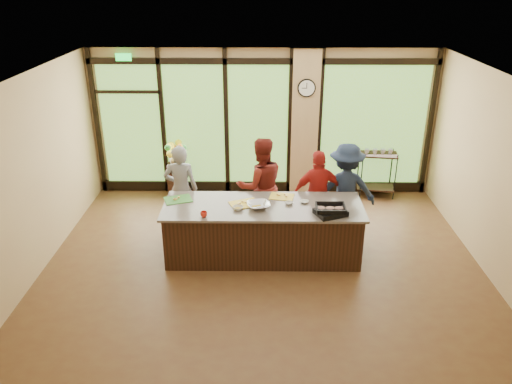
{
  "coord_description": "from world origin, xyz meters",
  "views": [
    {
      "loc": [
        -0.03,
        -6.9,
        4.36
      ],
      "look_at": [
        -0.11,
        0.4,
        1.11
      ],
      "focal_mm": 35.0,
      "sensor_mm": 36.0,
      "label": 1
    }
  ],
  "objects_px": {
    "roasting_pan": "(330,212)",
    "cook_right": "(345,189)",
    "flower_stand": "(177,180)",
    "cook_left": "(181,189)",
    "island_base": "(263,232)",
    "bar_cart": "(377,168)"
  },
  "relations": [
    {
      "from": "island_base",
      "to": "roasting_pan",
      "type": "bearing_deg",
      "value": -17.14
    },
    {
      "from": "cook_right",
      "to": "flower_stand",
      "type": "distance_m",
      "value": 3.62
    },
    {
      "from": "roasting_pan",
      "to": "cook_right",
      "type": "bearing_deg",
      "value": 46.73
    },
    {
      "from": "cook_left",
      "to": "cook_right",
      "type": "distance_m",
      "value": 2.9
    },
    {
      "from": "roasting_pan",
      "to": "bar_cart",
      "type": "relative_size",
      "value": 0.43
    },
    {
      "from": "island_base",
      "to": "flower_stand",
      "type": "distance_m",
      "value": 2.98
    },
    {
      "from": "cook_right",
      "to": "flower_stand",
      "type": "relative_size",
      "value": 2.36
    },
    {
      "from": "flower_stand",
      "to": "bar_cart",
      "type": "relative_size",
      "value": 0.68
    },
    {
      "from": "cook_right",
      "to": "roasting_pan",
      "type": "distance_m",
      "value": 1.25
    },
    {
      "from": "bar_cart",
      "to": "flower_stand",
      "type": "bearing_deg",
      "value": -171.2
    },
    {
      "from": "island_base",
      "to": "bar_cart",
      "type": "height_order",
      "value": "bar_cart"
    },
    {
      "from": "roasting_pan",
      "to": "cook_left",
      "type": "bearing_deg",
      "value": 130.82
    },
    {
      "from": "island_base",
      "to": "cook_right",
      "type": "bearing_deg",
      "value": 30.54
    },
    {
      "from": "flower_stand",
      "to": "bar_cart",
      "type": "bearing_deg",
      "value": -1.65
    },
    {
      "from": "roasting_pan",
      "to": "flower_stand",
      "type": "xyz_separation_m",
      "value": [
        -2.83,
        2.7,
        -0.61
      ]
    },
    {
      "from": "flower_stand",
      "to": "island_base",
      "type": "bearing_deg",
      "value": -55.65
    },
    {
      "from": "cook_right",
      "to": "flower_stand",
      "type": "bearing_deg",
      "value": -24.17
    },
    {
      "from": "island_base",
      "to": "roasting_pan",
      "type": "xyz_separation_m",
      "value": [
        1.03,
        -0.32,
        0.52
      ]
    },
    {
      "from": "cook_left",
      "to": "island_base",
      "type": "bearing_deg",
      "value": 148.48
    },
    {
      "from": "island_base",
      "to": "bar_cart",
      "type": "bearing_deg",
      "value": 46.04
    },
    {
      "from": "island_base",
      "to": "flower_stand",
      "type": "xyz_separation_m",
      "value": [
        -1.79,
        2.38,
        -0.09
      ]
    },
    {
      "from": "cook_left",
      "to": "roasting_pan",
      "type": "xyz_separation_m",
      "value": [
        2.48,
        -1.18,
        0.14
      ]
    }
  ]
}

